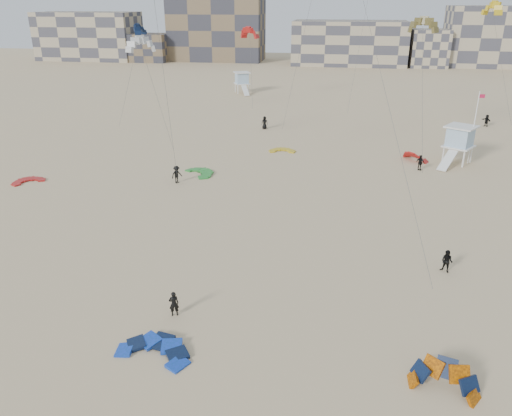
% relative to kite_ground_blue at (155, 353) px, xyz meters
% --- Properties ---
extents(ground, '(320.00, 320.00, 0.00)m').
position_rel_kite_ground_blue_xyz_m(ground, '(1.01, 2.50, 0.00)').
color(ground, tan).
rests_on(ground, ground).
extents(kite_ground_blue, '(4.54, 4.71, 1.23)m').
position_rel_kite_ground_blue_xyz_m(kite_ground_blue, '(0.00, 0.00, 0.00)').
color(kite_ground_blue, blue).
rests_on(kite_ground_blue, ground).
extents(kite_ground_orange, '(4.22, 4.16, 3.30)m').
position_rel_kite_ground_blue_xyz_m(kite_ground_orange, '(15.07, -0.25, 0.00)').
color(kite_ground_orange, '#FF7800').
rests_on(kite_ground_orange, ground).
extents(kite_ground_red, '(4.32, 4.32, 0.64)m').
position_rel_kite_ground_blue_xyz_m(kite_ground_red, '(-22.76, 24.18, 0.00)').
color(kite_ground_red, red).
rests_on(kite_ground_red, ground).
extents(kite_ground_green, '(5.16, 5.14, 0.83)m').
position_rel_kite_ground_blue_xyz_m(kite_ground_green, '(-5.59, 29.75, 0.00)').
color(kite_ground_green, green).
rests_on(kite_ground_green, ground).
extents(kite_ground_red_far, '(4.52, 4.52, 3.15)m').
position_rel_kite_ground_blue_xyz_m(kite_ground_red_far, '(18.52, 38.75, 0.00)').
color(kite_ground_red_far, red).
rests_on(kite_ground_red_far, ground).
extents(kite_ground_yellow, '(3.14, 3.29, 0.55)m').
position_rel_kite_ground_blue_xyz_m(kite_ground_yellow, '(2.41, 39.87, 0.00)').
color(kite_ground_yellow, '#CF970E').
rests_on(kite_ground_yellow, ground).
extents(kitesurfer_main, '(0.71, 0.61, 1.66)m').
position_rel_kite_ground_blue_xyz_m(kitesurfer_main, '(-0.03, 3.61, 0.83)').
color(kitesurfer_main, black).
rests_on(kitesurfer_main, ground).
extents(kitesurfer_b, '(1.03, 0.98, 1.68)m').
position_rel_kite_ground_blue_xyz_m(kitesurfer_b, '(17.30, 11.78, 0.84)').
color(kitesurfer_b, black).
rests_on(kitesurfer_b, ground).
extents(kitesurfer_c, '(1.31, 1.36, 1.86)m').
position_rel_kite_ground_blue_xyz_m(kitesurfer_c, '(-7.15, 26.48, 0.93)').
color(kitesurfer_c, black).
rests_on(kitesurfer_c, ground).
extents(kitesurfer_d, '(1.08, 0.98, 1.76)m').
position_rel_kite_ground_blue_xyz_m(kitesurfer_d, '(18.56, 34.94, 0.88)').
color(kitesurfer_d, black).
rests_on(kitesurfer_d, ground).
extents(kitesurfer_e, '(1.03, 0.78, 1.88)m').
position_rel_kite_ground_blue_xyz_m(kitesurfer_e, '(-1.54, 51.17, 0.94)').
color(kitesurfer_e, black).
rests_on(kitesurfer_e, ground).
extents(kitesurfer_f, '(1.33, 1.69, 1.79)m').
position_rel_kite_ground_blue_xyz_m(kitesurfer_f, '(31.27, 58.12, 0.90)').
color(kitesurfer_f, black).
rests_on(kitesurfer_f, ground).
extents(kite_fly_grey, '(4.43, 4.76, 13.29)m').
position_rel_kite_ground_blue_xyz_m(kite_fly_grey, '(-12.39, 32.76, 13.17)').
color(kite_fly_grey, white).
rests_on(kite_fly_grey, ground).
extents(kite_fly_olive, '(4.07, 10.76, 15.18)m').
position_rel_kite_ground_blue_xyz_m(kite_fly_olive, '(17.71, 39.66, 15.03)').
color(kite_fly_olive, brown).
rests_on(kite_fly_olive, ground).
extents(kite_fly_yellow, '(7.50, 4.27, 16.69)m').
position_rel_kite_ground_blue_xyz_m(kite_fly_yellow, '(28.52, 54.73, 16.50)').
color(kite_fly_yellow, '#CF970E').
rests_on(kite_fly_yellow, ground).
extents(kite_fly_navy, '(3.78, 7.24, 13.94)m').
position_rel_kite_ground_blue_xyz_m(kite_fly_navy, '(-19.67, 51.07, 13.66)').
color(kite_fly_navy, '#0B1B38').
rests_on(kite_fly_navy, ground).
extents(kite_fly_red, '(5.17, 11.34, 12.69)m').
position_rel_kite_ground_blue_xyz_m(kite_fly_red, '(-6.86, 68.89, 12.22)').
color(kite_fly_red, red).
rests_on(kite_fly_red, ground).
extents(lifeguard_tower_near, '(4.31, 6.65, 4.42)m').
position_rel_kite_ground_blue_xyz_m(lifeguard_tower_near, '(23.19, 38.45, 2.19)').
color(lifeguard_tower_near, white).
rests_on(lifeguard_tower_near, ground).
extents(lifeguard_tower_far, '(3.92, 6.22, 4.17)m').
position_rel_kite_ground_blue_xyz_m(lifeguard_tower_far, '(-10.57, 80.54, 2.07)').
color(lifeguard_tower_far, white).
rests_on(lifeguard_tower_far, ground).
extents(flagpole, '(0.68, 0.10, 8.37)m').
position_rel_kite_ground_blue_xyz_m(flagpole, '(24.53, 38.55, 4.38)').
color(flagpole, white).
rests_on(flagpole, ground).
extents(condo_west_a, '(30.00, 15.00, 14.00)m').
position_rel_kite_ground_blue_xyz_m(condo_west_a, '(-68.99, 132.50, 7.00)').
color(condo_west_a, tan).
rests_on(condo_west_a, ground).
extents(condo_west_b, '(28.00, 14.00, 18.00)m').
position_rel_kite_ground_blue_xyz_m(condo_west_b, '(-28.99, 136.50, 9.00)').
color(condo_west_b, brown).
rests_on(condo_west_b, ground).
extents(condo_mid, '(32.00, 16.00, 12.00)m').
position_rel_kite_ground_blue_xyz_m(condo_mid, '(11.01, 132.50, 6.00)').
color(condo_mid, tan).
rests_on(condo_mid, ground).
extents(condo_east, '(26.00, 14.00, 16.00)m').
position_rel_kite_ground_blue_xyz_m(condo_east, '(51.01, 134.50, 8.00)').
color(condo_east, tan).
rests_on(condo_east, ground).
extents(condo_fill_left, '(12.00, 10.00, 8.00)m').
position_rel_kite_ground_blue_xyz_m(condo_fill_left, '(-48.99, 130.50, 4.00)').
color(condo_fill_left, brown).
rests_on(condo_fill_left, ground).
extents(condo_fill_right, '(10.00, 10.00, 10.00)m').
position_rel_kite_ground_blue_xyz_m(condo_fill_right, '(33.01, 130.50, 5.00)').
color(condo_fill_right, tan).
rests_on(condo_fill_right, ground).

